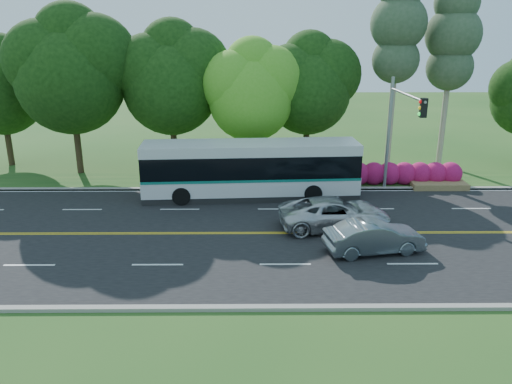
{
  "coord_description": "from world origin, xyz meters",
  "views": [
    {
      "loc": [
        -1.91,
        -22.96,
        9.59
      ],
      "look_at": [
        -1.72,
        2.0,
        1.52
      ],
      "focal_mm": 35.0,
      "sensor_mm": 36.0,
      "label": 1
    }
  ],
  "objects_px": {
    "transit_bus": "(251,170)",
    "sedan": "(374,237)",
    "traffic_signal": "(399,121)",
    "suv": "(335,213)"
  },
  "relations": [
    {
      "from": "transit_bus",
      "to": "sedan",
      "type": "height_order",
      "value": "transit_bus"
    },
    {
      "from": "traffic_signal",
      "to": "transit_bus",
      "type": "xyz_separation_m",
      "value": [
        -8.51,
        0.34,
        -3.0
      ]
    },
    {
      "from": "sedan",
      "to": "transit_bus",
      "type": "bearing_deg",
      "value": 23.91
    },
    {
      "from": "transit_bus",
      "to": "suv",
      "type": "bearing_deg",
      "value": -53.26
    },
    {
      "from": "traffic_signal",
      "to": "transit_bus",
      "type": "distance_m",
      "value": 9.03
    },
    {
      "from": "traffic_signal",
      "to": "sedan",
      "type": "relative_size",
      "value": 1.57
    },
    {
      "from": "traffic_signal",
      "to": "sedan",
      "type": "distance_m",
      "value": 9.1
    },
    {
      "from": "transit_bus",
      "to": "sedan",
      "type": "bearing_deg",
      "value": -58.49
    },
    {
      "from": "traffic_signal",
      "to": "suv",
      "type": "relative_size",
      "value": 1.24
    },
    {
      "from": "suv",
      "to": "traffic_signal",
      "type": "bearing_deg",
      "value": -48.19
    }
  ]
}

